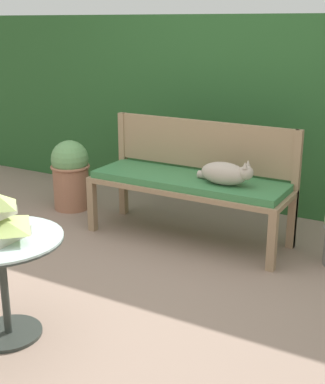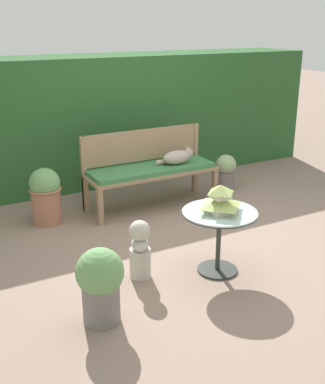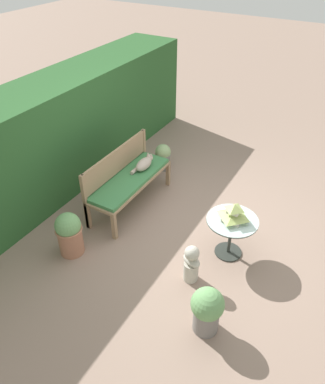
{
  "view_description": "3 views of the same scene",
  "coord_description": "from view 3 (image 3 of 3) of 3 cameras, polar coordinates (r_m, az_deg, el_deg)",
  "views": [
    {
      "loc": [
        1.79,
        -2.57,
        1.69
      ],
      "look_at": [
        0.1,
        0.4,
        0.6
      ],
      "focal_mm": 50.0,
      "sensor_mm": 36.0,
      "label": 1
    },
    {
      "loc": [
        -2.63,
        -3.95,
        2.19
      ],
      "look_at": [
        -0.25,
        0.37,
        0.44
      ],
      "focal_mm": 45.0,
      "sensor_mm": 36.0,
      "label": 2
    },
    {
      "loc": [
        -3.92,
        -1.77,
        3.74
      ],
      "look_at": [
        -0.25,
        0.35,
        0.64
      ],
      "focal_mm": 35.0,
      "sensor_mm": 36.0,
      "label": 3
    }
  ],
  "objects": [
    {
      "name": "garden_bust",
      "position": [
        4.75,
        4.41,
        -10.79
      ],
      "size": [
        0.24,
        0.3,
        0.55
      ],
      "rotation": [
        0.0,
        0.0,
        1.19
      ],
      "color": "#B7B2A3",
      "rests_on": "ground"
    },
    {
      "name": "patio_table",
      "position": [
        5.02,
        10.48,
        -5.27
      ],
      "size": [
        0.68,
        0.68,
        0.59
      ],
      "color": "#2D332D",
      "rests_on": "ground"
    },
    {
      "name": "pagoda_birdhouse",
      "position": [
        4.87,
        10.78,
        -3.21
      ],
      "size": [
        0.32,
        0.32,
        0.25
      ],
      "color": "beige",
      "rests_on": "patio_table"
    },
    {
      "name": "potted_plant_bench_left",
      "position": [
        4.26,
        6.8,
        -17.32
      ],
      "size": [
        0.37,
        0.37,
        0.61
      ],
      "color": "slate",
      "rests_on": "ground"
    },
    {
      "name": "foliage_hedge_back",
      "position": [
        6.46,
        -15.76,
        8.48
      ],
      "size": [
        6.4,
        1.03,
        1.75
      ],
      "primitive_type": "cube",
      "color": "#285628",
      "rests_on": "ground"
    },
    {
      "name": "bench_backrest",
      "position": [
        5.82,
        -7.05,
        4.16
      ],
      "size": [
        1.62,
        0.06,
        0.93
      ],
      "color": "#937556",
      "rests_on": "ground"
    },
    {
      "name": "potted_plant_hedge_corner",
      "position": [
        6.82,
        0.07,
        5.48
      ],
      "size": [
        0.29,
        0.29,
        0.49
      ],
      "color": "slate",
      "rests_on": "ground"
    },
    {
      "name": "potted_plant_patio_mid",
      "position": [
        5.19,
        -14.02,
        -6.08
      ],
      "size": [
        0.37,
        0.37,
        0.65
      ],
      "color": "#9E664C",
      "rests_on": "ground"
    },
    {
      "name": "garden_bench",
      "position": [
        5.82,
        -4.92,
        1.65
      ],
      "size": [
        1.62,
        0.53,
        0.52
      ],
      "color": "#937556",
      "rests_on": "ground"
    },
    {
      "name": "cat",
      "position": [
        5.94,
        -2.83,
        4.33
      ],
      "size": [
        0.48,
        0.19,
        0.21
      ],
      "rotation": [
        0.0,
        0.0,
        -0.01
      ],
      "color": "#A89989",
      "rests_on": "garden_bench"
    },
    {
      "name": "ground",
      "position": [
        5.7,
        4.3,
        -4.94
      ],
      "size": [
        30.0,
        30.0,
        0.0
      ],
      "primitive_type": "plane",
      "color": "gray"
    }
  ]
}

